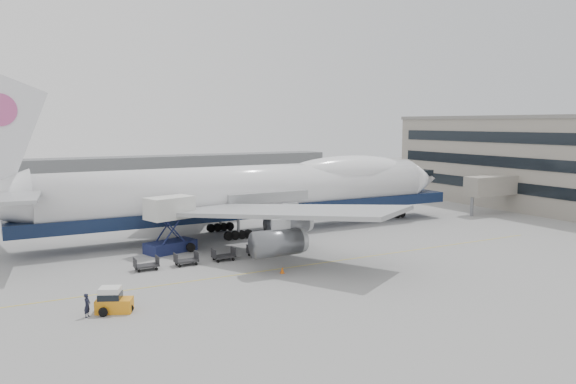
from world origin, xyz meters
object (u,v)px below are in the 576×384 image
catering_truck (170,221)px  ground_worker (87,305)px  airliner (254,190)px  baggage_tug (113,301)px

catering_truck → ground_worker: 21.49m
airliner → catering_truck: 14.37m
airliner → catering_truck: (-13.06, -5.59, -2.16)m
catering_truck → baggage_tug: catering_truck is taller
catering_truck → baggage_tug: 20.30m
airliner → ground_worker: 34.42m
baggage_tug → airliner: bearing=70.2°
catering_truck → ground_worker: (-11.71, -17.83, -2.56)m
airliner → ground_worker: bearing=-136.6°
baggage_tug → ground_worker: (-1.90, -0.25, 0.03)m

